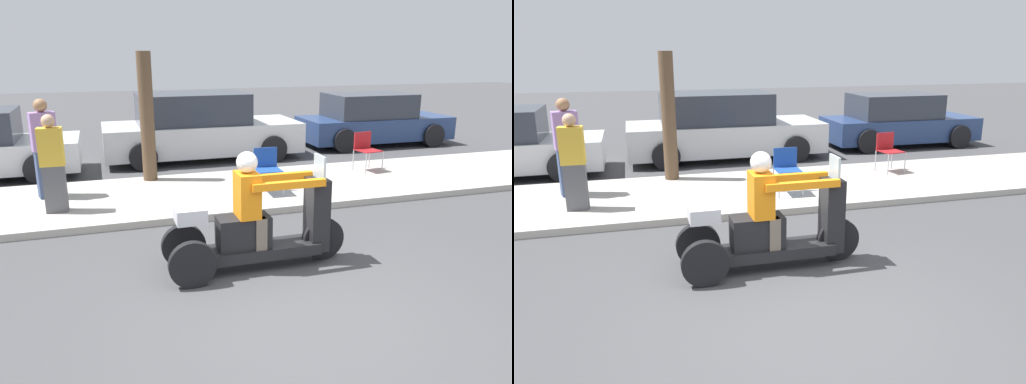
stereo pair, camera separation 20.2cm
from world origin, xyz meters
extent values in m
plane|color=#424244|center=(0.00, 0.00, 0.00)|extent=(60.00, 60.00, 0.00)
cube|color=#B2ADA3|center=(0.00, 4.60, 0.06)|extent=(28.00, 2.80, 0.12)
cylinder|color=black|center=(0.78, 1.32, 0.28)|extent=(0.56, 0.10, 0.56)
cylinder|color=black|center=(-1.01, 1.01, 0.28)|extent=(0.56, 0.10, 0.56)
cylinder|color=black|center=(-1.01, 1.62, 0.28)|extent=(0.56, 0.10, 0.56)
cube|color=black|center=(-0.14, 1.32, 0.22)|extent=(1.63, 0.42, 0.14)
cube|color=black|center=(-0.31, 1.32, 0.50)|extent=(0.65, 0.33, 0.40)
cube|color=black|center=(0.68, 1.32, 0.63)|extent=(0.24, 0.33, 0.95)
cube|color=silver|center=(0.70, 1.32, 1.25)|extent=(0.03, 0.30, 0.30)
cube|color=silver|center=(-0.96, 1.32, 0.79)|extent=(0.36, 0.33, 0.18)
cube|color=orange|center=(-0.26, 1.32, 0.97)|extent=(0.26, 0.38, 0.55)
sphere|color=white|center=(-0.26, 1.32, 1.38)|extent=(0.26, 0.26, 0.26)
cube|color=#726656|center=(-0.13, 1.20, 0.50)|extent=(0.14, 0.14, 0.40)
cube|color=#726656|center=(-0.13, 1.44, 0.50)|extent=(0.14, 0.14, 0.40)
cube|color=orange|center=(0.21, 1.12, 1.11)|extent=(0.93, 0.09, 0.09)
cube|color=orange|center=(0.21, 1.52, 1.11)|extent=(0.93, 0.09, 0.09)
cube|color=#515156|center=(-2.66, 4.11, 0.50)|extent=(0.34, 0.23, 0.77)
cube|color=gold|center=(-2.66, 4.11, 1.19)|extent=(0.38, 0.24, 0.61)
sphere|color=tan|center=(-2.66, 4.11, 1.60)|extent=(0.21, 0.21, 0.21)
cube|color=#38476B|center=(-2.83, 5.04, 0.54)|extent=(0.42, 0.34, 0.84)
cube|color=#9972B2|center=(-2.83, 5.04, 1.30)|extent=(0.46, 0.35, 0.67)
sphere|color=#9E704C|center=(-2.83, 5.04, 1.74)|extent=(0.23, 0.23, 0.23)
cylinder|color=#A5A8AD|center=(0.72, 3.82, 0.34)|extent=(0.02, 0.02, 0.44)
cylinder|color=#A5A8AD|center=(1.16, 3.79, 0.34)|extent=(0.02, 0.02, 0.44)
cylinder|color=#A5A8AD|center=(0.74, 4.26, 0.34)|extent=(0.02, 0.02, 0.44)
cylinder|color=#A5A8AD|center=(1.18, 4.23, 0.34)|extent=(0.02, 0.02, 0.44)
cube|color=#1E479E|center=(0.95, 4.03, 0.57)|extent=(0.46, 0.46, 0.02)
cube|color=#1E479E|center=(0.96, 4.25, 0.75)|extent=(0.44, 0.05, 0.38)
cylinder|color=#A5A8AD|center=(3.39, 4.81, 0.34)|extent=(0.02, 0.02, 0.44)
cylinder|color=#A5A8AD|center=(3.83, 4.88, 0.34)|extent=(0.02, 0.02, 0.44)
cylinder|color=#A5A8AD|center=(3.32, 5.25, 0.34)|extent=(0.02, 0.02, 0.44)
cylinder|color=#A5A8AD|center=(3.76, 5.32, 0.34)|extent=(0.02, 0.02, 0.44)
cube|color=maroon|center=(3.58, 5.06, 0.57)|extent=(0.50, 0.50, 0.02)
cube|color=maroon|center=(3.54, 5.28, 0.75)|extent=(0.44, 0.09, 0.38)
cylinder|color=black|center=(-3.12, 6.53, 0.32)|extent=(0.64, 0.22, 0.64)
cylinder|color=black|center=(-3.12, 8.27, 0.32)|extent=(0.64, 0.22, 0.64)
cube|color=silver|center=(0.56, 7.99, 0.54)|extent=(4.81, 1.87, 0.72)
cube|color=#2D333D|center=(0.32, 7.99, 1.27)|extent=(2.65, 1.68, 0.74)
cylinder|color=black|center=(2.12, 7.05, 0.32)|extent=(0.64, 0.22, 0.64)
cylinder|color=black|center=(2.12, 8.92, 0.32)|extent=(0.64, 0.22, 0.64)
cylinder|color=black|center=(-1.01, 7.05, 0.32)|extent=(0.64, 0.22, 0.64)
cylinder|color=black|center=(-1.01, 8.92, 0.32)|extent=(0.64, 0.22, 0.64)
cube|color=navy|center=(5.66, 8.38, 0.49)|extent=(4.25, 1.73, 0.63)
cube|color=#2D333D|center=(5.44, 8.38, 1.13)|extent=(2.34, 1.56, 0.66)
cylinder|color=black|center=(7.04, 7.51, 0.32)|extent=(0.64, 0.22, 0.64)
cylinder|color=black|center=(7.04, 9.25, 0.32)|extent=(0.64, 0.22, 0.64)
cylinder|color=black|center=(4.27, 7.51, 0.32)|extent=(0.64, 0.22, 0.64)
cylinder|color=black|center=(4.27, 9.25, 0.32)|extent=(0.64, 0.22, 0.64)
cylinder|color=brown|center=(-0.99, 5.73, 1.38)|extent=(0.28, 0.28, 2.52)
camera|label=1|loc=(-1.91, -4.25, 2.68)|focal=35.00mm
camera|label=2|loc=(-1.71, -4.31, 2.68)|focal=35.00mm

